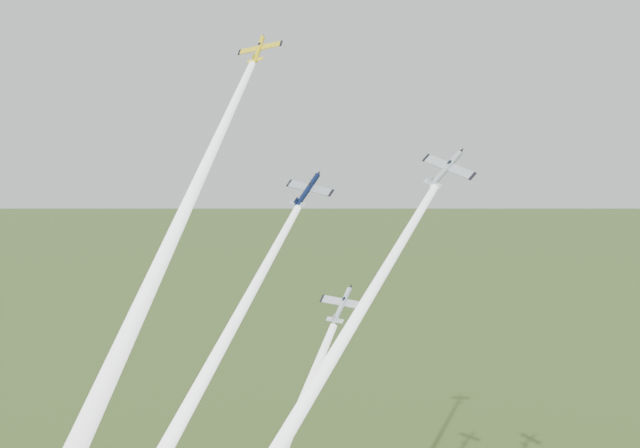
{
  "coord_description": "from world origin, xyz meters",
  "views": [
    {
      "loc": [
        58.24,
        -94.39,
        105.28
      ],
      "look_at": [
        0.0,
        -6.0,
        92.0
      ],
      "focal_mm": 45.0,
      "sensor_mm": 36.0,
      "label": 1
    }
  ],
  "objects": [
    {
      "name": "plane_yellow",
      "position": [
        -15.18,
        0.74,
        116.16
      ],
      "size": [
        8.84,
        7.2,
        6.76
      ],
      "primitive_type": null,
      "rotation": [
        0.76,
        -0.16,
        0.23
      ],
      "color": "yellow"
    },
    {
      "name": "plane_navy",
      "position": [
        -4.78,
        -1.91,
        96.06
      ],
      "size": [
        8.35,
        6.23,
        7.07
      ],
      "primitive_type": null,
      "rotation": [
        0.76,
        0.15,
        -0.0
      ],
      "color": "#0C1535"
    },
    {
      "name": "smoke_trail_yellow",
      "position": [
        -9.45,
        -23.7,
        92.18
      ],
      "size": [
        13.18,
        46.58,
        45.31
      ],
      "primitive_type": null,
      "rotation": [
        -0.81,
        0.0,
        0.23
      ],
      "color": "white"
    },
    {
      "name": "smoke_trail_navy",
      "position": [
        -4.79,
        -26.55,
        72.52
      ],
      "size": [
        2.46,
        46.35,
        44.43
      ],
      "primitive_type": null,
      "rotation": [
        -0.81,
        0.0,
        -0.0
      ],
      "color": "white"
    },
    {
      "name": "smoke_trail_silver_right",
      "position": [
        9.07,
        -25.49,
        72.29
      ],
      "size": [
        12.19,
        53.38,
        51.57
      ],
      "primitive_type": null,
      "rotation": [
        -0.81,
        0.0,
        -0.18
      ],
      "color": "white"
    },
    {
      "name": "plane_silver_low",
      "position": [
        4.35,
        -7.33,
        81.8
      ],
      "size": [
        6.97,
        6.14,
        5.85
      ],
      "primitive_type": null,
      "rotation": [
        0.76,
        0.06,
        0.07
      ],
      "color": "silver"
    },
    {
      "name": "plane_silver_right",
      "position": [
        14.23,
        2.42,
        99.4
      ],
      "size": [
        10.26,
        7.72,
        8.42
      ],
      "primitive_type": null,
      "rotation": [
        0.76,
        0.28,
        -0.18
      ],
      "color": "silver"
    }
  ]
}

